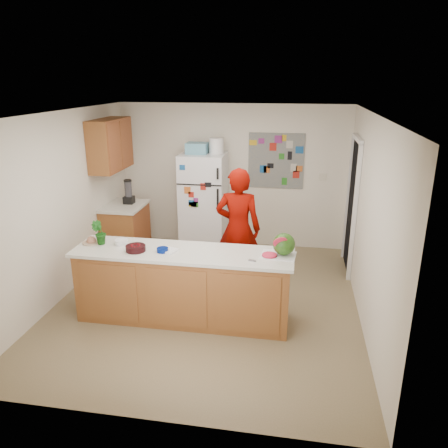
% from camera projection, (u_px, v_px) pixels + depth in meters
% --- Properties ---
extents(floor, '(4.00, 4.50, 0.02)m').
position_uv_depth(floor, '(208.00, 301.00, 6.00)').
color(floor, brown).
rests_on(floor, ground).
extents(wall_back, '(4.00, 0.02, 2.50)m').
position_uv_depth(wall_back, '(233.00, 176.00, 7.71)').
color(wall_back, beige).
rests_on(wall_back, ground).
extents(wall_left, '(0.02, 4.50, 2.50)m').
position_uv_depth(wall_left, '(62.00, 206.00, 5.91)').
color(wall_left, beige).
rests_on(wall_left, ground).
extents(wall_right, '(0.02, 4.50, 2.50)m').
position_uv_depth(wall_right, '(369.00, 222.00, 5.28)').
color(wall_right, beige).
rests_on(wall_right, ground).
extents(ceiling, '(4.00, 4.50, 0.02)m').
position_uv_depth(ceiling, '(205.00, 113.00, 5.19)').
color(ceiling, white).
rests_on(ceiling, wall_back).
extents(doorway, '(0.03, 0.85, 2.04)m').
position_uv_depth(doorway, '(352.00, 207.00, 6.71)').
color(doorway, black).
rests_on(doorway, ground).
extents(peninsula_base, '(2.60, 0.62, 0.88)m').
position_uv_depth(peninsula_base, '(184.00, 287.00, 5.42)').
color(peninsula_base, brown).
rests_on(peninsula_base, floor).
extents(peninsula_top, '(2.68, 0.70, 0.04)m').
position_uv_depth(peninsula_top, '(182.00, 252.00, 5.27)').
color(peninsula_top, silver).
rests_on(peninsula_top, peninsula_base).
extents(side_counter_base, '(0.60, 0.80, 0.86)m').
position_uv_depth(side_counter_base, '(126.00, 232.00, 7.39)').
color(side_counter_base, brown).
rests_on(side_counter_base, floor).
extents(side_counter_top, '(0.64, 0.84, 0.04)m').
position_uv_depth(side_counter_top, '(124.00, 206.00, 7.24)').
color(side_counter_top, silver).
rests_on(side_counter_top, side_counter_base).
extents(upper_cabinets, '(0.35, 1.00, 0.80)m').
position_uv_depth(upper_cabinets, '(110.00, 145.00, 6.89)').
color(upper_cabinets, brown).
rests_on(upper_cabinets, wall_left).
extents(refrigerator, '(0.75, 0.70, 1.70)m').
position_uv_depth(refrigerator, '(204.00, 203.00, 7.55)').
color(refrigerator, silver).
rests_on(refrigerator, floor).
extents(fridge_top_bin, '(0.35, 0.28, 0.18)m').
position_uv_depth(fridge_top_bin, '(197.00, 148.00, 7.27)').
color(fridge_top_bin, '#5999B2').
rests_on(fridge_top_bin, refrigerator).
extents(photo_collage, '(0.95, 0.01, 0.95)m').
position_uv_depth(photo_collage, '(276.00, 161.00, 7.47)').
color(photo_collage, slate).
rests_on(photo_collage, wall_back).
extents(person, '(0.64, 0.43, 1.76)m').
position_uv_depth(person, '(238.00, 229.00, 6.16)').
color(person, '#700700').
rests_on(person, floor).
extents(blender_appliance, '(0.12, 0.12, 0.38)m').
position_uv_depth(blender_appliance, '(128.00, 192.00, 7.27)').
color(blender_appliance, black).
rests_on(blender_appliance, side_counter_top).
extents(cutting_board, '(0.42, 0.33, 0.01)m').
position_uv_depth(cutting_board, '(278.00, 255.00, 5.12)').
color(cutting_board, white).
rests_on(cutting_board, peninsula_top).
extents(watermelon, '(0.26, 0.26, 0.26)m').
position_uv_depth(watermelon, '(284.00, 244.00, 5.09)').
color(watermelon, '#1B5C0F').
rests_on(watermelon, cutting_board).
extents(watermelon_slice, '(0.17, 0.17, 0.02)m').
position_uv_depth(watermelon_slice, '(269.00, 255.00, 5.08)').
color(watermelon_slice, '#E63861').
rests_on(watermelon_slice, cutting_board).
extents(cherry_bowl, '(0.24, 0.24, 0.07)m').
position_uv_depth(cherry_bowl, '(136.00, 248.00, 5.26)').
color(cherry_bowl, black).
rests_on(cherry_bowl, peninsula_top).
extents(white_bowl, '(0.22, 0.22, 0.06)m').
position_uv_depth(white_bowl, '(122.00, 242.00, 5.47)').
color(white_bowl, silver).
rests_on(white_bowl, peninsula_top).
extents(cobalt_bowl, '(0.18, 0.18, 0.05)m').
position_uv_depth(cobalt_bowl, '(163.00, 250.00, 5.23)').
color(cobalt_bowl, '#001157').
rests_on(cobalt_bowl, peninsula_top).
extents(plate, '(0.27, 0.27, 0.02)m').
position_uv_depth(plate, '(92.00, 242.00, 5.51)').
color(plate, beige).
rests_on(plate, peninsula_top).
extents(paper_towel, '(0.25, 0.23, 0.02)m').
position_uv_depth(paper_towel, '(169.00, 250.00, 5.26)').
color(paper_towel, silver).
rests_on(paper_towel, peninsula_top).
extents(keys, '(0.09, 0.06, 0.01)m').
position_uv_depth(keys, '(252.00, 261.00, 4.97)').
color(keys, gray).
rests_on(keys, peninsula_top).
extents(potted_plant, '(0.20, 0.18, 0.30)m').
position_uv_depth(potted_plant, '(99.00, 233.00, 5.43)').
color(potted_plant, '#0E3A13').
rests_on(potted_plant, peninsula_top).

